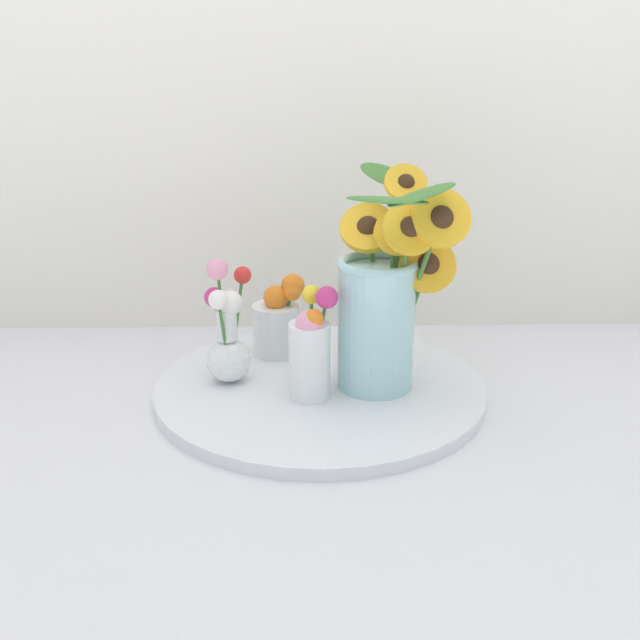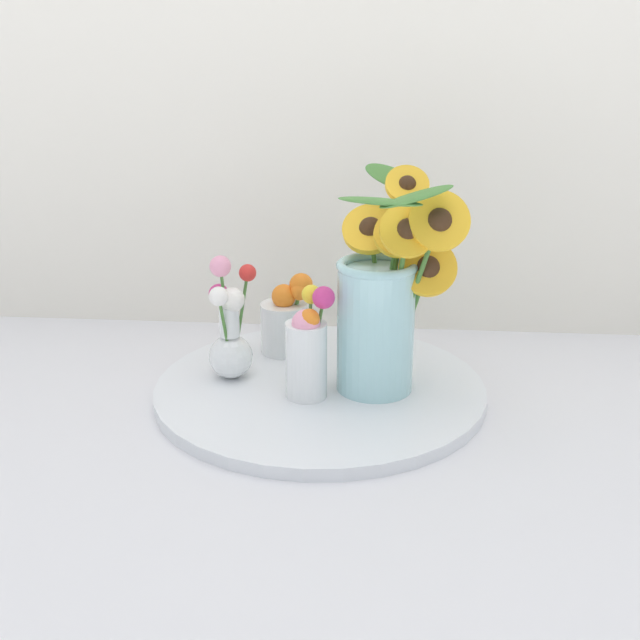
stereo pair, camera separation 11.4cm
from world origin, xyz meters
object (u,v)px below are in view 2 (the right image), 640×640
(vase_small_back, at_px, (286,320))
(mason_jar_sunflowers, at_px, (382,305))
(vase_bulb_right, at_px, (230,332))
(serving_tray, at_px, (320,389))
(vase_small_center, at_px, (308,347))

(vase_small_back, bearing_deg, mason_jar_sunflowers, -40.24)
(mason_jar_sunflowers, relative_size, vase_bulb_right, 1.73)
(serving_tray, bearing_deg, vase_bulb_right, 173.92)
(mason_jar_sunflowers, distance_m, vase_small_back, 0.23)
(mason_jar_sunflowers, bearing_deg, vase_bulb_right, 173.57)
(serving_tray, xyz_separation_m, vase_bulb_right, (-0.14, 0.02, 0.09))
(serving_tray, xyz_separation_m, mason_jar_sunflowers, (0.09, -0.01, 0.15))
(vase_small_center, height_order, vase_small_back, vase_small_center)
(serving_tray, relative_size, mason_jar_sunflowers, 1.51)
(mason_jar_sunflowers, xyz_separation_m, vase_small_center, (-0.11, -0.04, -0.06))
(serving_tray, height_order, vase_bulb_right, vase_bulb_right)
(mason_jar_sunflowers, relative_size, vase_small_center, 1.98)
(vase_bulb_right, bearing_deg, vase_small_back, 55.87)
(vase_small_center, bearing_deg, vase_small_back, 107.47)
(mason_jar_sunflowers, xyz_separation_m, vase_small_back, (-0.16, 0.14, -0.08))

